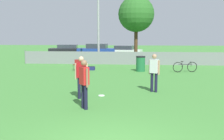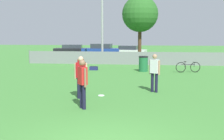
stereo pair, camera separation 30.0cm
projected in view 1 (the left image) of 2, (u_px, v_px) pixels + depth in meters
name	position (u px, v px, depth m)	size (l,w,h in m)	color
fence_backline	(132.00, 58.00, 23.93)	(19.01, 0.07, 1.21)	gray
light_pole	(98.00, 0.00, 25.26)	(0.90, 0.36, 9.75)	#9E9EA3
tree_near_pole	(136.00, 14.00, 25.15)	(3.23, 3.23, 6.01)	#4C331E
player_defender_red	(84.00, 81.00, 9.66)	(0.39, 0.43, 1.71)	#191933
player_receiver_white	(154.00, 70.00, 12.53)	(0.47, 0.36, 1.71)	#191933
player_thrower_red	(81.00, 75.00, 11.20)	(0.52, 0.24, 1.71)	#191933
frisbee_disc	(101.00, 95.00, 11.85)	(0.27, 0.27, 0.03)	white
folding_chair_sideline	(77.00, 64.00, 20.01)	(0.65, 0.65, 0.82)	#333338
bicycle_sideline	(185.00, 67.00, 19.22)	(1.69, 0.52, 0.76)	black
trash_bin	(141.00, 64.00, 19.60)	(0.65, 0.65, 1.07)	#1E6638
gear_bag_sideline	(91.00, 68.00, 20.29)	(0.58, 0.32, 0.28)	navy
parked_car_dark	(68.00, 50.00, 35.35)	(4.70, 2.26, 1.29)	black
parked_car_blue	(97.00, 50.00, 33.28)	(4.59, 2.12, 1.48)	black
parked_car_white	(124.00, 51.00, 32.66)	(4.26, 2.42, 1.27)	black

